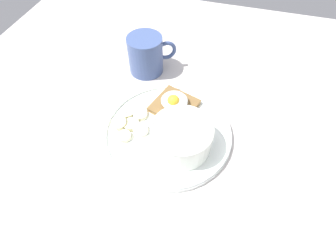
# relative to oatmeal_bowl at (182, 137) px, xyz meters

# --- Properties ---
(ground_plane) EXTENTS (1.20, 1.20, 0.02)m
(ground_plane) POSITION_rel_oatmeal_bowl_xyz_m (0.04, -0.03, -0.05)
(ground_plane) COLOR beige
(ground_plane) RESTS_ON ground
(plate) EXTENTS (0.28, 0.28, 0.02)m
(plate) POSITION_rel_oatmeal_bowl_xyz_m (0.04, -0.03, -0.03)
(plate) COLOR white
(plate) RESTS_ON ground_plane
(oatmeal_bowl) EXTENTS (0.12, 0.12, 0.06)m
(oatmeal_bowl) POSITION_rel_oatmeal_bowl_xyz_m (0.00, 0.00, 0.00)
(oatmeal_bowl) COLOR white
(oatmeal_bowl) RESTS_ON plate
(toast_slice) EXTENTS (0.12, 0.12, 0.01)m
(toast_slice) POSITION_rel_oatmeal_bowl_xyz_m (0.04, -0.10, -0.02)
(toast_slice) COLOR brown
(toast_slice) RESTS_ON plate
(poached_egg) EXTENTS (0.06, 0.08, 0.03)m
(poached_egg) POSITION_rel_oatmeal_bowl_xyz_m (0.04, -0.10, -0.01)
(poached_egg) COLOR white
(poached_egg) RESTS_ON toast_slice
(banana_slice_front) EXTENTS (0.04, 0.04, 0.02)m
(banana_slice_front) POSITION_rel_oatmeal_bowl_xyz_m (0.12, -0.02, -0.02)
(banana_slice_front) COLOR beige
(banana_slice_front) RESTS_ON plate
(banana_slice_left) EXTENTS (0.05, 0.05, 0.02)m
(banana_slice_left) POSITION_rel_oatmeal_bowl_xyz_m (0.09, -0.01, -0.02)
(banana_slice_left) COLOR #F4E3C7
(banana_slice_left) RESTS_ON plate
(banana_slice_back) EXTENTS (0.03, 0.03, 0.01)m
(banana_slice_back) POSITION_rel_oatmeal_bowl_xyz_m (0.14, -0.05, -0.02)
(banana_slice_back) COLOR beige
(banana_slice_back) RESTS_ON plate
(banana_slice_right) EXTENTS (0.04, 0.04, 0.02)m
(banana_slice_right) POSITION_rel_oatmeal_bowl_xyz_m (0.14, -0.01, -0.02)
(banana_slice_right) COLOR beige
(banana_slice_right) RESTS_ON plate
(banana_slice_inner) EXTENTS (0.03, 0.03, 0.01)m
(banana_slice_inner) POSITION_rel_oatmeal_bowl_xyz_m (0.12, 0.01, -0.02)
(banana_slice_inner) COLOR beige
(banana_slice_inner) RESTS_ON plate
(banana_slice_outer) EXTENTS (0.05, 0.05, 0.01)m
(banana_slice_outer) POSITION_rel_oatmeal_bowl_xyz_m (0.11, -0.05, -0.03)
(banana_slice_outer) COLOR #ECE8BF
(banana_slice_outer) RESTS_ON plate
(coffee_mug) EXTENTS (0.12, 0.09, 0.10)m
(coffee_mug) POSITION_rel_oatmeal_bowl_xyz_m (0.15, -0.22, 0.01)
(coffee_mug) COLOR #3F5387
(coffee_mug) RESTS_ON ground_plane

